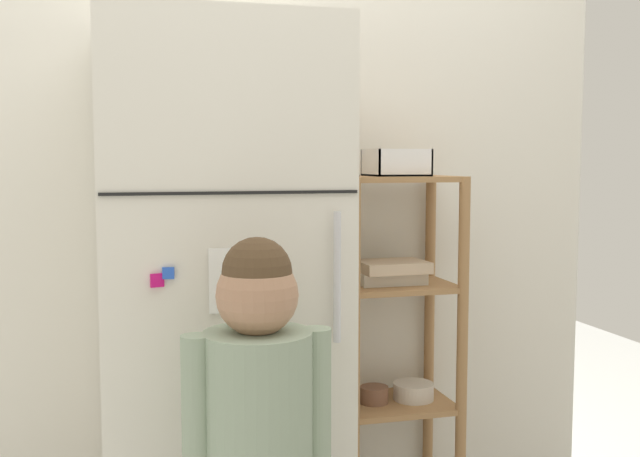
# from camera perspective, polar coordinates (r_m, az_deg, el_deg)

# --- Properties ---
(kitchen_wall_back) EXTENTS (2.53, 0.03, 2.14)m
(kitchen_wall_back) POSITION_cam_1_polar(r_m,az_deg,el_deg) (2.54, -5.55, 1.15)
(kitchen_wall_back) COLOR silver
(kitchen_wall_back) RESTS_ON ground
(refrigerator) EXTENTS (0.67, 0.62, 1.64)m
(refrigerator) POSITION_cam_1_polar(r_m,az_deg,el_deg) (2.24, -7.60, -5.87)
(refrigerator) COLOR silver
(refrigerator) RESTS_ON ground
(child_standing) EXTENTS (0.35, 0.26, 1.08)m
(child_standing) POSITION_cam_1_polar(r_m,az_deg,el_deg) (1.79, -4.73, -14.30)
(child_standing) COLOR #49493C
(child_standing) RESTS_ON ground
(pantry_shelf_unit) EXTENTS (0.40, 0.31, 1.20)m
(pantry_shelf_unit) POSITION_cam_1_polar(r_m,az_deg,el_deg) (2.54, 5.66, -7.00)
(pantry_shelf_unit) COLOR #9E7247
(pantry_shelf_unit) RESTS_ON ground
(fruit_bin) EXTENTS (0.18, 0.18, 0.09)m
(fruit_bin) POSITION_cam_1_polar(r_m,az_deg,el_deg) (2.48, 5.71, 4.82)
(fruit_bin) COLOR white
(fruit_bin) RESTS_ON pantry_shelf_unit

